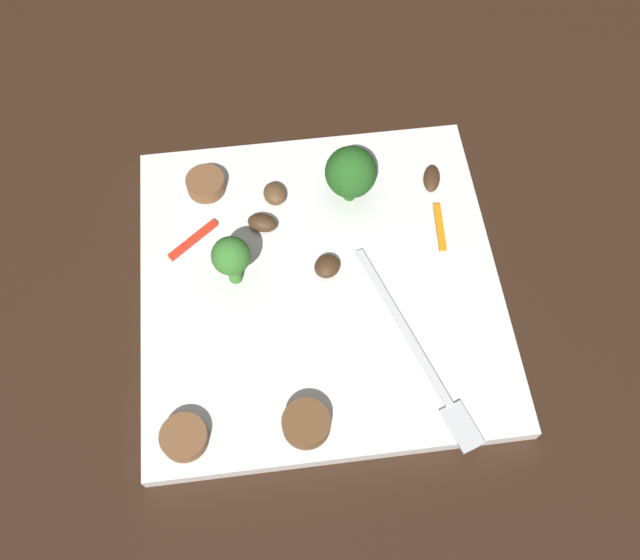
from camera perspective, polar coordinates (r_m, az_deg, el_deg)
ground_plane at (r=0.56m, az=0.00°, el=-0.67°), size 1.40×1.40×0.00m
plate at (r=0.56m, az=0.00°, el=-0.34°), size 0.29×0.29×0.01m
fork at (r=0.53m, az=8.53°, el=-6.53°), size 0.17×0.07×0.00m
broccoli_floret_0 at (r=0.52m, az=-7.45°, el=1.89°), size 0.03×0.03×0.05m
broccoli_floret_1 at (r=0.56m, az=2.60°, el=8.98°), size 0.04×0.04×0.06m
sausage_slice_0 at (r=0.60m, az=-9.54°, el=7.95°), size 0.04×0.04×0.01m
sausage_slice_1 at (r=0.50m, az=-1.16°, el=-11.95°), size 0.05×0.05×0.01m
sausage_slice_2 at (r=0.51m, az=-11.32°, el=-12.82°), size 0.05×0.05×0.01m
mushroom_0 at (r=0.57m, az=-4.85°, el=4.80°), size 0.02×0.03×0.01m
mushroom_1 at (r=0.60m, az=9.34°, el=8.41°), size 0.03×0.02×0.01m
mushroom_2 at (r=0.55m, az=0.61°, el=1.17°), size 0.03×0.03×0.01m
mushroom_3 at (r=0.59m, az=-3.81°, el=7.24°), size 0.03×0.02×0.01m
pepper_strip_0 at (r=0.57m, az=-10.59°, el=3.32°), size 0.03×0.04×0.00m
pepper_strip_1 at (r=0.58m, az=9.99°, el=4.39°), size 0.05×0.01×0.00m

